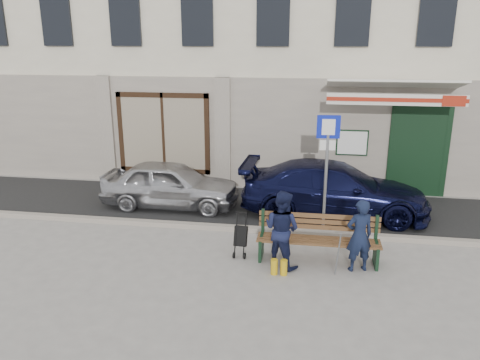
% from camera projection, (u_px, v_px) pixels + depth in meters
% --- Properties ---
extents(ground, '(80.00, 80.00, 0.00)m').
position_uv_depth(ground, '(246.00, 261.00, 9.29)').
color(ground, '#9E9991').
rests_on(ground, ground).
extents(asphalt_lane, '(60.00, 3.20, 0.01)m').
position_uv_depth(asphalt_lane, '(263.00, 208.00, 12.22)').
color(asphalt_lane, '#282828').
rests_on(asphalt_lane, ground).
extents(curb, '(60.00, 0.18, 0.12)m').
position_uv_depth(curb, '(255.00, 230.00, 10.69)').
color(curb, '#9E9384').
rests_on(curb, ground).
extents(building, '(20.00, 8.27, 10.00)m').
position_uv_depth(building, '(283.00, 17.00, 15.85)').
color(building, beige).
rests_on(building, ground).
extents(car_silver, '(3.58, 1.45, 1.22)m').
position_uv_depth(car_silver, '(171.00, 184.00, 12.20)').
color(car_silver, '#B7B8BC').
rests_on(car_silver, ground).
extents(car_navy, '(4.65, 2.02, 1.33)m').
position_uv_depth(car_navy, '(334.00, 189.00, 11.59)').
color(car_navy, black).
rests_on(car_navy, ground).
extents(parking_sign, '(0.50, 0.08, 2.69)m').
position_uv_depth(parking_sign, '(327.00, 156.00, 10.15)').
color(parking_sign, gray).
rests_on(parking_sign, ground).
extents(bench, '(2.40, 1.17, 0.98)m').
position_uv_depth(bench, '(316.00, 240.00, 9.18)').
color(bench, brown).
rests_on(bench, ground).
extents(man, '(0.60, 0.50, 1.42)m').
position_uv_depth(man, '(359.00, 236.00, 8.74)').
color(man, '#121A33').
rests_on(man, ground).
extents(woman, '(0.93, 0.87, 1.53)m').
position_uv_depth(woman, '(282.00, 229.00, 8.92)').
color(woman, '#141939').
rests_on(woman, ground).
extents(stroller, '(0.28, 0.38, 0.89)m').
position_uv_depth(stroller, '(241.00, 237.00, 9.47)').
color(stroller, black).
rests_on(stroller, ground).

